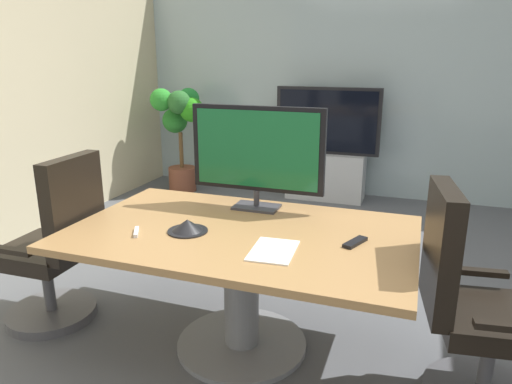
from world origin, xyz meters
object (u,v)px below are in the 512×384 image
(office_chair_right, at_px, (472,318))
(tv_monitor, at_px, (257,152))
(conference_table, at_px, (241,262))
(office_chair_left, at_px, (57,255))
(remote_control, at_px, (355,242))
(potted_plant, at_px, (180,125))
(wall_display_unit, at_px, (326,162))
(conference_phone, at_px, (187,226))

(office_chair_right, distance_m, tv_monitor, 1.47)
(conference_table, distance_m, office_chair_right, 1.20)
(office_chair_left, relative_size, remote_control, 6.41)
(office_chair_left, bearing_deg, tv_monitor, 112.91)
(office_chair_right, xyz_separation_m, remote_control, (-0.57, 0.07, 0.28))
(tv_monitor, relative_size, potted_plant, 0.66)
(office_chair_left, distance_m, office_chair_right, 2.39)
(conference_table, height_order, remote_control, remote_control)
(remote_control, bearing_deg, office_chair_left, -153.59)
(office_chair_left, relative_size, tv_monitor, 1.30)
(conference_table, height_order, wall_display_unit, wall_display_unit)
(remote_control, bearing_deg, wall_display_unit, 126.07)
(tv_monitor, bearing_deg, wall_display_unit, 92.01)
(conference_table, xyz_separation_m, wall_display_unit, (-0.14, 3.13, -0.10))
(conference_table, bearing_deg, office_chair_left, -174.34)
(conference_table, bearing_deg, wall_display_unit, 92.63)
(tv_monitor, relative_size, wall_display_unit, 0.64)
(wall_display_unit, distance_m, remote_control, 3.22)
(conference_table, relative_size, potted_plant, 1.46)
(conference_table, xyz_separation_m, conference_phone, (-0.27, -0.12, 0.22))
(office_chair_right, xyz_separation_m, wall_display_unit, (-1.34, 3.18, -0.01))
(office_chair_right, height_order, tv_monitor, tv_monitor)
(tv_monitor, bearing_deg, office_chair_left, -155.52)
(office_chair_right, bearing_deg, potted_plant, 38.87)
(office_chair_left, bearing_deg, remote_control, 92.57)
(wall_display_unit, bearing_deg, remote_control, -76.21)
(office_chair_left, bearing_deg, wall_display_unit, 160.51)
(office_chair_left, height_order, office_chair_right, same)
(potted_plant, height_order, remote_control, potted_plant)
(office_chair_right, bearing_deg, office_chair_left, 83.63)
(office_chair_right, xyz_separation_m, tv_monitor, (-1.24, 0.46, 0.63))
(wall_display_unit, height_order, remote_control, wall_display_unit)
(office_chair_right, relative_size, tv_monitor, 1.30)
(conference_phone, bearing_deg, office_chair_right, 2.42)
(wall_display_unit, relative_size, potted_plant, 1.03)
(conference_table, bearing_deg, potted_plant, 123.77)
(conference_table, height_order, potted_plant, potted_plant)
(potted_plant, bearing_deg, office_chair_left, -76.29)
(office_chair_left, distance_m, remote_control, 1.84)
(conference_phone, bearing_deg, office_chair_left, -179.93)
(office_chair_left, height_order, conference_phone, office_chair_left)
(conference_table, bearing_deg, conference_phone, -156.18)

